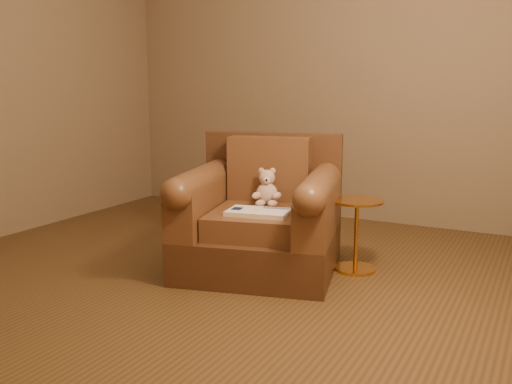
% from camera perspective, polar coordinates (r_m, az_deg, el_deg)
% --- Properties ---
extents(floor, '(4.00, 4.00, 0.00)m').
position_cam_1_polar(floor, '(3.79, -5.04, -8.30)').
color(floor, brown).
rests_on(floor, ground).
extents(room, '(4.02, 4.02, 2.71)m').
position_cam_1_polar(room, '(3.61, -5.52, 18.36)').
color(room, '#846E51').
rests_on(room, ground).
extents(armchair, '(1.19, 1.15, 0.89)m').
position_cam_1_polar(armchair, '(3.82, 0.50, -2.70)').
color(armchair, '#472A17').
rests_on(armchair, floor).
extents(teddy_bear, '(0.19, 0.22, 0.26)m').
position_cam_1_polar(teddy_bear, '(3.86, 1.09, 0.13)').
color(teddy_bear, '#D0AA91').
rests_on(teddy_bear, armchair).
extents(guidebook, '(0.42, 0.30, 0.03)m').
position_cam_1_polar(guidebook, '(3.58, 0.22, -2.04)').
color(guidebook, beige).
rests_on(guidebook, armchair).
extents(side_table, '(0.35, 0.35, 0.48)m').
position_cam_1_polar(side_table, '(3.85, 9.99, -4.03)').
color(side_table, gold).
rests_on(side_table, floor).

